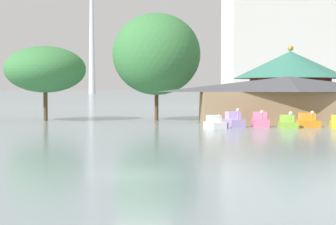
{
  "coord_description": "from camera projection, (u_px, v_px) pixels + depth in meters",
  "views": [
    {
      "loc": [
        0.06,
        -24.43,
        3.71
      ],
      "look_at": [
        1.82,
        17.43,
        1.96
      ],
      "focal_mm": 60.98,
      "sensor_mm": 36.0,
      "label": 1
    }
  ],
  "objects": [
    {
      "name": "pedal_boat_lime",
      "position": [
        288.0,
        123.0,
        53.73
      ],
      "size": [
        1.38,
        2.83,
        1.62
      ],
      "rotation": [
        0.0,
        0.0,
        -1.59
      ],
      "color": "#8CCC3F",
      "rests_on": "ground"
    },
    {
      "name": "pedal_boat_white",
      "position": [
        215.0,
        123.0,
        53.7
      ],
      "size": [
        1.98,
        2.81,
        1.33
      ],
      "rotation": [
        0.0,
        0.0,
        -1.29
      ],
      "color": "white",
      "rests_on": "ground"
    },
    {
      "name": "pedal_boat_pink",
      "position": [
        260.0,
        121.0,
        55.17
      ],
      "size": [
        1.55,
        2.5,
        1.67
      ],
      "rotation": [
        0.0,
        0.0,
        -1.62
      ],
      "color": "pink",
      "rests_on": "ground"
    },
    {
      "name": "boathouse",
      "position": [
        288.0,
        99.0,
        60.68
      ],
      "size": [
        20.0,
        6.45,
        5.01
      ],
      "color": "#9E7F5B",
      "rests_on": "ground"
    },
    {
      "name": "ground_plane",
      "position": [
        143.0,
        175.0,
        24.54
      ],
      "size": [
        2000.0,
        2000.0,
        0.0
      ],
      "primitive_type": "plane",
      "color": "gray"
    },
    {
      "name": "shoreline_tree_mid",
      "position": [
        156.0,
        54.0,
        66.42
      ],
      "size": [
        10.26,
        10.26,
        12.53
      ],
      "color": "brown",
      "rests_on": "ground"
    },
    {
      "name": "pedal_boat_orange",
      "position": [
        308.0,
        121.0,
        55.52
      ],
      "size": [
        1.76,
        2.92,
        1.61
      ],
      "rotation": [
        0.0,
        0.0,
        -1.51
      ],
      "color": "orange",
      "rests_on": "ground"
    },
    {
      "name": "shoreline_tree_tall_left",
      "position": [
        45.0,
        69.0,
        65.85
      ],
      "size": [
        9.37,
        9.37,
        8.63
      ],
      "color": "brown",
      "rests_on": "ground"
    },
    {
      "name": "pedal_boat_lavender",
      "position": [
        234.0,
        121.0,
        54.79
      ],
      "size": [
        1.98,
        2.51,
        1.87
      ],
      "rotation": [
        0.0,
        0.0,
        -1.31
      ],
      "color": "#B299D8",
      "rests_on": "ground"
    },
    {
      "name": "green_roof_pavilion",
      "position": [
        290.0,
        79.0,
        68.51
      ],
      "size": [
        13.74,
        13.74,
        8.92
      ],
      "color": "#993328",
      "rests_on": "ground"
    },
    {
      "name": "background_building_block",
      "position": [
        293.0,
        42.0,
        120.65
      ],
      "size": [
        28.47,
        19.02,
        27.04
      ],
      "color": "silver",
      "rests_on": "ground"
    }
  ]
}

